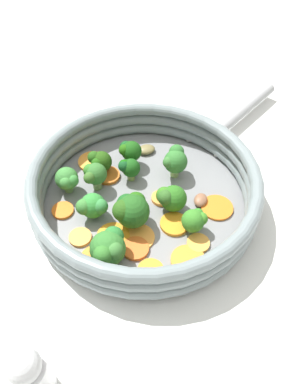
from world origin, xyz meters
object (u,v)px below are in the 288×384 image
Objects in this scene: carrot_slice_0 at (151,271)px; carrot_slice_11 at (63,210)px; skillet at (144,201)px; carrot_slice_10 at (174,224)px; carrot_slice_5 at (198,243)px; carrot_slice_12 at (96,258)px; carrot_slice_3 at (113,236)px; carrot_slice_1 at (139,237)px; carrot_slice_2 at (217,208)px; carrot_slice_4 at (135,249)px; mushroom_piece_1 at (141,209)px; broccoli_floret_1 at (195,220)px; broccoli_floret_10 at (93,176)px; salt_shaker at (30,375)px; carrot_slice_8 at (80,237)px; broccoli_floret_3 at (92,206)px; broccoli_floret_0 at (128,167)px; mushroom_piece_0 at (146,149)px; mushroom_piece_2 at (201,200)px; broccoli_floret_2 at (175,160)px; carrot_slice_9 at (188,260)px; broccoli_floret_8 at (130,151)px; broccoli_floret_4 at (171,198)px; carrot_slice_7 at (108,175)px; broccoli_floret_5 at (132,210)px; carrot_slice_13 at (161,198)px; broccoli_floret_6 at (109,248)px; broccoli_floret_7 at (67,180)px; carrot_slice_6 at (92,162)px; broccoli_floret_9 at (100,161)px.

carrot_slice_11 is (-0.15, 0.06, -0.00)m from carrot_slice_0.
skillet is 0.07m from carrot_slice_10.
carrot_slice_5 and carrot_slice_12 have the same top height.
skillet is at bearing 111.34° from carrot_slice_0.
carrot_slice_0 and carrot_slice_3 have the same top height.
carrot_slice_2 is at bearing 41.97° from carrot_slice_1.
carrot_slice_2 is at bearing 44.22° from carrot_slice_12.
carrot_slice_12 is (-0.05, -0.03, -0.00)m from carrot_slice_4.
carrot_slice_5 is at bearing -19.72° from mushroom_piece_1.
carrot_slice_10 is 0.03m from broccoli_floret_1.
skillet is 6.73× the size of broccoli_floret_10.
carrot_slice_8 is at bearing 99.94° from salt_shaker.
broccoli_floret_3 reaches higher than carrot_slice_12.
mushroom_piece_0 is at bearing 83.63° from broccoli_floret_0.
mushroom_piece_2 is 0.32m from salt_shaker.
skillet is at bearing 83.86° from salt_shaker.
broccoli_floret_2 reaches higher than mushroom_piece_0.
carrot_slice_2 is 0.95× the size of broccoli_floret_2.
broccoli_floret_0 is (0.03, 0.13, 0.02)m from carrot_slice_8.
carrot_slice_1 is 0.13m from carrot_slice_2.
mushroom_piece_2 is at bearing 92.78° from carrot_slice_9.
carrot_slice_1 is at bearing -66.70° from broccoli_floret_8.
broccoli_floret_3 is 0.11m from broccoli_floret_4.
skillet is 0.13m from carrot_slice_9.
carrot_slice_10 is 0.12m from broccoli_floret_0.
mushroom_piece_0 reaches higher than carrot_slice_2.
salt_shaker is at bearing -109.34° from carrot_slice_10.
carrot_slice_7 reaches higher than carrot_slice_11.
carrot_slice_1 is at bearing -114.09° from broccoli_floret_4.
carrot_slice_3 is 1.53× the size of mushroom_piece_0.
broccoli_floret_1 is 0.15m from broccoli_floret_3.
carrot_slice_11 is (-0.04, -0.09, -0.00)m from carrot_slice_7.
broccoli_floret_10 reaches higher than mushroom_piece_1.
broccoli_floret_10 is at bearing 168.97° from broccoli_floret_1.
broccoli_floret_5 reaches higher than carrot_slice_12.
carrot_slice_13 is 0.11m from broccoli_floret_3.
carrot_slice_10 is (0.01, 0.08, 0.00)m from carrot_slice_0.
broccoli_floret_10 is at bearing 121.09° from broccoli_floret_6.
carrot_slice_9 is at bearing 34.76° from carrot_slice_0.
carrot_slice_0 is at bearing -31.16° from broccoli_floret_7.
carrot_slice_2 is 1.05× the size of broccoli_floret_8.
broccoli_floret_4 is 0.16m from broccoli_floret_7.
skillet is 0.09m from mushroom_piece_2.
broccoli_floret_0 is (0.07, -0.02, 0.02)m from carrot_slice_6.
carrot_slice_5 is at bearing -41.11° from broccoli_floret_8.
carrot_slice_2 is at bearing 42.73° from carrot_slice_10.
broccoli_floret_1 is at bearing -4.52° from broccoli_floret_7.
broccoli_floret_5 is at bearing -15.01° from broccoli_floret_7.
carrot_slice_4 is at bearing -79.83° from skillet.
broccoli_floret_8 reaches higher than broccoli_floret_9.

